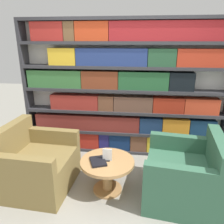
% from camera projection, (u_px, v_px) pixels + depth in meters
% --- Properties ---
extents(ground_plane, '(14.00, 14.00, 0.00)m').
position_uv_depth(ground_plane, '(115.00, 202.00, 2.73)').
color(ground_plane, gray).
extents(bookshelf, '(3.41, 0.30, 2.25)m').
position_uv_depth(bookshelf, '(125.00, 91.00, 3.66)').
color(bookshelf, silver).
rests_on(bookshelf, ground_plane).
extents(armchair_left, '(0.93, 0.98, 0.86)m').
position_uv_depth(armchair_left, '(36.00, 166.00, 2.96)').
color(armchair_left, olive).
rests_on(armchair_left, ground_plane).
extents(armchair_right, '(0.99, 1.04, 0.86)m').
position_uv_depth(armchair_right, '(185.00, 176.00, 2.72)').
color(armchair_right, '#336047').
rests_on(armchair_right, ground_plane).
extents(coffee_table, '(0.70, 0.70, 0.45)m').
position_uv_depth(coffee_table, '(107.00, 169.00, 2.85)').
color(coffee_table, '#AD7F4C').
rests_on(coffee_table, ground_plane).
extents(table_sign, '(0.12, 0.06, 0.17)m').
position_uv_depth(table_sign, '(107.00, 156.00, 2.78)').
color(table_sign, black).
rests_on(table_sign, coffee_table).
extents(stray_book, '(0.26, 0.30, 0.03)m').
position_uv_depth(stray_book, '(98.00, 161.00, 2.76)').
color(stray_book, black).
rests_on(stray_book, coffee_table).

